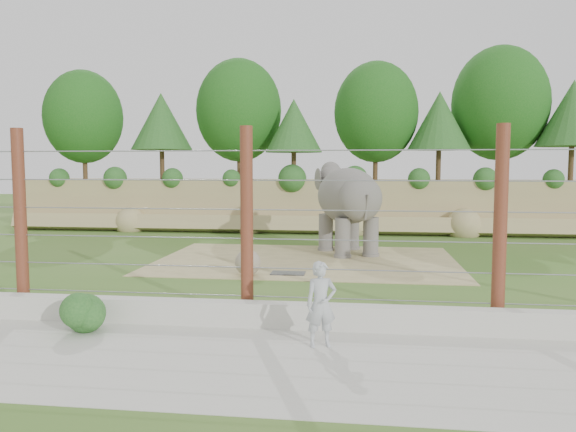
# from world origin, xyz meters

# --- Properties ---
(ground) EXTENTS (90.00, 90.00, 0.00)m
(ground) POSITION_xyz_m (0.00, 0.00, 0.00)
(ground) COLOR #3B6B20
(ground) RESTS_ON ground
(back_embankment) EXTENTS (30.00, 5.52, 8.77)m
(back_embankment) POSITION_xyz_m (0.59, 12.68, 3.97)
(back_embankment) COLOR tan
(back_embankment) RESTS_ON ground
(dirt_patch) EXTENTS (10.00, 7.00, 0.02)m
(dirt_patch) POSITION_xyz_m (0.50, 3.00, 0.01)
(dirt_patch) COLOR #978C59
(dirt_patch) RESTS_ON ground
(drain_grate) EXTENTS (1.00, 0.60, 0.03)m
(drain_grate) POSITION_xyz_m (0.20, 0.50, 0.04)
(drain_grate) COLOR #262628
(drain_grate) RESTS_ON dirt_patch
(elephant) EXTENTS (3.20, 4.41, 3.28)m
(elephant) POSITION_xyz_m (1.84, 4.73, 1.64)
(elephant) COLOR #66615C
(elephant) RESTS_ON ground
(stone_ball) EXTENTS (0.75, 0.75, 0.75)m
(stone_ball) POSITION_xyz_m (-0.93, 0.08, 0.40)
(stone_ball) COLOR gray
(stone_ball) RESTS_ON dirt_patch
(retaining_wall) EXTENTS (26.00, 0.35, 0.50)m
(retaining_wall) POSITION_xyz_m (0.00, -5.00, 0.25)
(retaining_wall) COLOR beige
(retaining_wall) RESTS_ON ground
(walkway) EXTENTS (26.00, 4.00, 0.01)m
(walkway) POSITION_xyz_m (0.00, -7.00, 0.01)
(walkway) COLOR beige
(walkway) RESTS_ON ground
(barrier_fence) EXTENTS (20.26, 0.26, 4.00)m
(barrier_fence) POSITION_xyz_m (0.00, -4.50, 2.00)
(barrier_fence) COLOR #5E2517
(barrier_fence) RESTS_ON ground
(walkway_shrub) EXTENTS (0.78, 0.78, 0.78)m
(walkway_shrub) POSITION_xyz_m (-2.87, -5.80, 0.40)
(walkway_shrub) COLOR #205420
(walkway_shrub) RESTS_ON walkway
(zookeeper) EXTENTS (0.64, 0.52, 1.52)m
(zookeeper) POSITION_xyz_m (1.65, -6.07, 0.77)
(zookeeper) COLOR #ABB0B4
(zookeeper) RESTS_ON walkway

